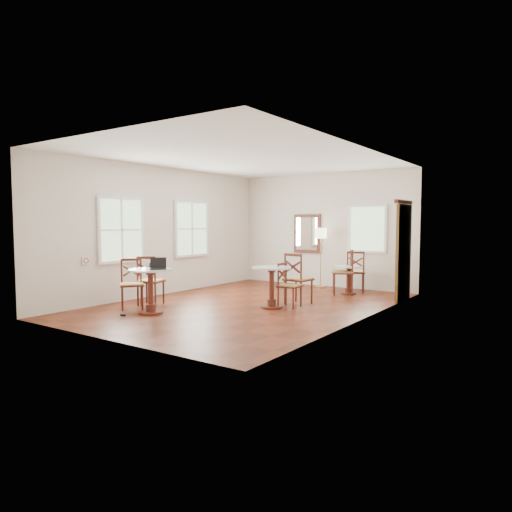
{
  "coord_description": "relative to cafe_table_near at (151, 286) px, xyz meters",
  "views": [
    {
      "loc": [
        5.58,
        -7.71,
        1.71
      ],
      "look_at": [
        0.0,
        0.3,
        1.0
      ],
      "focal_mm": 32.54,
      "sensor_mm": 36.0,
      "label": 1
    }
  ],
  "objects": [
    {
      "name": "power_adapter",
      "position": [
        -0.27,
        -0.43,
        -0.51
      ],
      "size": [
        0.09,
        0.05,
        0.04
      ],
      "primitive_type": "cube",
      "color": "black",
      "rests_on": "ground"
    },
    {
      "name": "room_shell",
      "position": [
        0.88,
        2.07,
        1.37
      ],
      "size": [
        5.02,
        7.02,
        3.01
      ],
      "color": "silver",
      "rests_on": "ground"
    },
    {
      "name": "water_glass",
      "position": [
        -0.09,
        0.02,
        0.37
      ],
      "size": [
        0.06,
        0.06,
        0.1
      ],
      "primitive_type": "cylinder",
      "color": "white",
      "rests_on": "cafe_table_near"
    },
    {
      "name": "chair_near_a",
      "position": [
        -0.71,
        0.63,
        -0.01
      ],
      "size": [
        0.61,
        0.61,
        1.03
      ],
      "rotation": [
        0.0,
        0.0,
        3.51
      ],
      "color": "#4E1E13",
      "rests_on": "ground"
    },
    {
      "name": "cafe_table_mid",
      "position": [
        1.53,
        1.79,
        -0.01
      ],
      "size": [
        0.78,
        0.78,
        0.83
      ],
      "color": "#4E1E13",
      "rests_on": "ground"
    },
    {
      "name": "chair_mid_b",
      "position": [
        1.76,
        2.06,
        -0.08
      ],
      "size": [
        0.44,
        0.44,
        0.89
      ],
      "rotation": [
        0.0,
        0.0,
        1.63
      ],
      "color": "#4E1E13",
      "rests_on": "ground"
    },
    {
      "name": "cafe_table_back",
      "position": [
        2.05,
        4.36,
        -0.11
      ],
      "size": [
        0.63,
        0.63,
        0.67
      ],
      "color": "#4E1E13",
      "rests_on": "ground"
    },
    {
      "name": "chair_back_a",
      "position": [
        2.05,
        4.76,
        -0.02
      ],
      "size": [
        0.62,
        0.62,
        1.01
      ],
      "rotation": [
        0.0,
        0.0,
        3.57
      ],
      "color": "#4E1E13",
      "rests_on": "ground"
    },
    {
      "name": "chair_near_b",
      "position": [
        -0.72,
        0.17,
        -0.03
      ],
      "size": [
        0.64,
        0.64,
        0.99
      ],
      "rotation": [
        0.0,
        0.0,
        0.9
      ],
      "color": "#4E1E13",
      "rests_on": "ground"
    },
    {
      "name": "laptop",
      "position": [
        0.14,
        0.07,
        0.37
      ],
      "size": [
        0.38,
        0.38,
        0.21
      ],
      "rotation": [
        0.0,
        0.0,
        0.79
      ],
      "color": "black",
      "rests_on": "cafe_table_near"
    },
    {
      "name": "mouse",
      "position": [
        0.01,
        0.04,
        0.34
      ],
      "size": [
        0.11,
        0.07,
        0.04
      ],
      "primitive_type": "ellipsoid",
      "rotation": [
        0.0,
        0.0,
        -0.03
      ],
      "color": "black",
      "rests_on": "cafe_table_near"
    },
    {
      "name": "cafe_table_near",
      "position": [
        0.0,
        0.0,
        0.0
      ],
      "size": [
        0.8,
        0.8,
        0.84
      ],
      "color": "#4E1E13",
      "rests_on": "ground"
    },
    {
      "name": "ground",
      "position": [
        0.94,
        1.8,
        -0.52
      ],
      "size": [
        7.0,
        7.0,
        0.0
      ],
      "primitive_type": "plane",
      "color": "#59200F",
      "rests_on": "ground"
    },
    {
      "name": "chair_mid_a",
      "position": [
        1.73,
        2.48,
        0.01
      ],
      "size": [
        0.53,
        0.53,
        1.07
      ],
      "rotation": [
        0.0,
        0.0,
        3.06
      ],
      "color": "#4E1E13",
      "rests_on": "ground"
    },
    {
      "name": "navy_mug",
      "position": [
        -0.12,
        0.15,
        0.37
      ],
      "size": [
        0.13,
        0.09,
        0.1
      ],
      "color": "#101237",
      "rests_on": "cafe_table_near"
    },
    {
      "name": "chair_back_b",
      "position": [
        1.99,
        4.23,
        0.02
      ],
      "size": [
        0.68,
        0.68,
        1.08
      ],
      "rotation": [
        0.0,
        0.0,
        -1.08
      ],
      "color": "#4E1E13",
      "rests_on": "ground"
    },
    {
      "name": "floor_lamp",
      "position": [
        1.01,
        4.95,
        0.8
      ],
      "size": [
        0.3,
        0.3,
        1.56
      ],
      "color": "#BF8C3F",
      "rests_on": "ground"
    }
  ]
}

